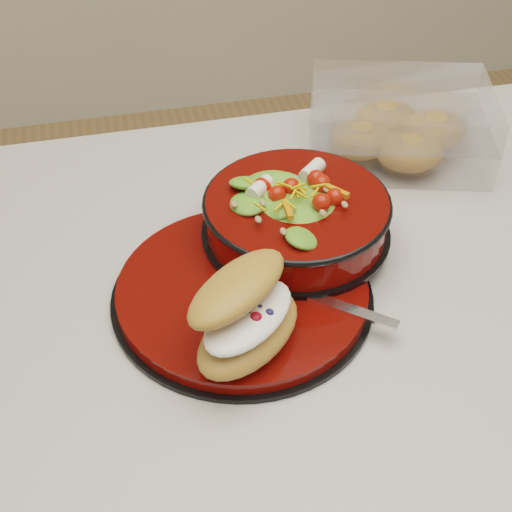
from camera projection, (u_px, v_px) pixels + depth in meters
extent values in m
cube|color=silver|center=(429.00, 475.00, 1.14)|extent=(1.16, 0.66, 0.86)
cube|color=#ACA79E|center=(491.00, 266.00, 0.84)|extent=(1.24, 0.74, 0.04)
cylinder|color=black|center=(242.00, 296.00, 0.77)|extent=(0.28, 0.28, 0.01)
cylinder|color=#5A0703|center=(242.00, 290.00, 0.76)|extent=(0.27, 0.27, 0.01)
torus|color=black|center=(253.00, 292.00, 0.75)|extent=(0.15, 0.15, 0.01)
cylinder|color=black|center=(296.00, 232.00, 0.82)|extent=(0.22, 0.22, 0.01)
cylinder|color=#5A0703|center=(296.00, 215.00, 0.80)|extent=(0.20, 0.20, 0.04)
torus|color=black|center=(297.00, 202.00, 0.79)|extent=(0.21, 0.21, 0.01)
ellipsoid|color=#4D8A26|center=(297.00, 206.00, 0.79)|extent=(0.17, 0.17, 0.07)
sphere|color=red|center=(336.00, 172.00, 0.78)|extent=(0.02, 0.02, 0.02)
sphere|color=red|center=(313.00, 157.00, 0.80)|extent=(0.02, 0.02, 0.02)
sphere|color=red|center=(280.00, 157.00, 0.80)|extent=(0.02, 0.02, 0.02)
sphere|color=red|center=(260.00, 172.00, 0.78)|extent=(0.02, 0.02, 0.02)
sphere|color=red|center=(268.00, 192.00, 0.75)|extent=(0.02, 0.02, 0.02)
sphere|color=red|center=(300.00, 201.00, 0.74)|extent=(0.02, 0.02, 0.02)
sphere|color=red|center=(331.00, 191.00, 0.75)|extent=(0.02, 0.02, 0.02)
cylinder|color=silver|center=(313.00, 155.00, 0.80)|extent=(0.03, 0.04, 0.02)
cylinder|color=silver|center=(260.00, 172.00, 0.78)|extent=(0.04, 0.03, 0.02)
cube|color=orange|center=(288.00, 194.00, 0.74)|extent=(0.03, 0.03, 0.01)
cube|color=orange|center=(338.00, 176.00, 0.77)|extent=(0.03, 0.02, 0.01)
ellipsoid|color=#AC6D34|center=(249.00, 333.00, 0.68)|extent=(0.15, 0.14, 0.04)
ellipsoid|color=white|center=(248.00, 317.00, 0.67)|extent=(0.13, 0.12, 0.02)
ellipsoid|color=#AC6D34|center=(244.00, 287.00, 0.67)|extent=(0.14, 0.13, 0.03)
sphere|color=#A10B15|center=(227.00, 316.00, 0.66)|extent=(0.01, 0.01, 0.01)
sphere|color=#A10B15|center=(256.00, 319.00, 0.66)|extent=(0.01, 0.01, 0.01)
sphere|color=#191947|center=(239.00, 310.00, 0.67)|extent=(0.01, 0.01, 0.01)
sphere|color=#191947|center=(260.00, 309.00, 0.67)|extent=(0.01, 0.01, 0.01)
sphere|color=#191947|center=(249.00, 315.00, 0.66)|extent=(0.01, 0.01, 0.01)
sphere|color=#191947|center=(269.00, 313.00, 0.66)|extent=(0.01, 0.01, 0.01)
cube|color=silver|center=(333.00, 304.00, 0.73)|extent=(0.12, 0.10, 0.00)
cube|color=silver|center=(258.00, 277.00, 0.76)|extent=(0.05, 0.05, 0.00)
cube|color=white|center=(397.00, 137.00, 0.97)|extent=(0.27, 0.23, 0.05)
cube|color=white|center=(402.00, 106.00, 0.94)|extent=(0.27, 0.23, 0.04)
ellipsoid|color=#AC6D34|center=(360.00, 140.00, 0.96)|extent=(0.09, 0.07, 0.04)
ellipsoid|color=#AC6D34|center=(434.00, 130.00, 0.98)|extent=(0.09, 0.07, 0.04)
ellipsoid|color=#AC6D34|center=(386.00, 119.00, 1.00)|extent=(0.09, 0.07, 0.04)
ellipsoid|color=#AC6D34|center=(410.00, 152.00, 0.93)|extent=(0.09, 0.07, 0.04)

